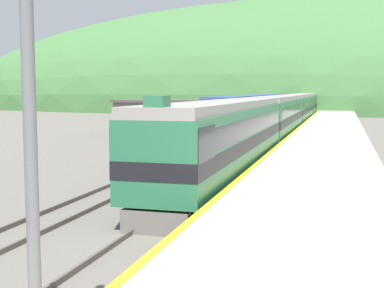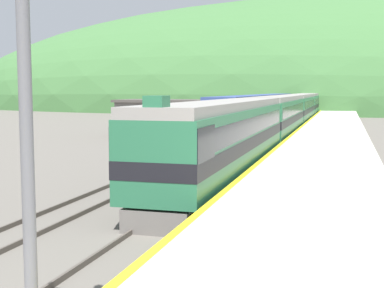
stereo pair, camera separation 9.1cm
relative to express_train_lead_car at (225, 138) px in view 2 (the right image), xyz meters
name	(u,v)px [view 2 (the right image)]	position (x,y,z in m)	size (l,w,h in m)	color
track_main	(302,123)	(0.00, 49.04, -2.12)	(1.52, 180.00, 0.16)	#4C443D
track_siding	(271,122)	(-4.16, 49.04, -2.12)	(1.52, 180.00, 0.16)	#4C443D
platform	(332,130)	(4.56, 29.04, -1.66)	(5.84, 140.00, 1.09)	#BCB5A5
distant_hills	(321,108)	(0.00, 112.09, -2.20)	(202.30, 91.03, 53.61)	#3D6B38
station_shed	(166,118)	(-10.88, 22.96, -0.36)	(9.14, 5.28, 3.64)	slate
express_train_lead_car	(225,138)	(0.00, 0.00, 0.00)	(2.91, 21.45, 4.38)	black
carriage_second	(278,117)	(0.00, 22.13, -0.01)	(2.90, 20.59, 4.02)	black
carriage_third	(299,109)	(0.00, 43.60, -0.01)	(2.90, 20.59, 4.02)	black
carriage_fourth	(309,104)	(0.00, 65.06, -0.01)	(2.90, 20.59, 4.02)	black
siding_train	(261,111)	(-4.16, 39.19, -0.15)	(2.90, 46.12, 3.98)	black
signal_mast_main	(22,23)	(1.15, -18.94, 3.32)	(2.20, 0.42, 8.40)	slate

